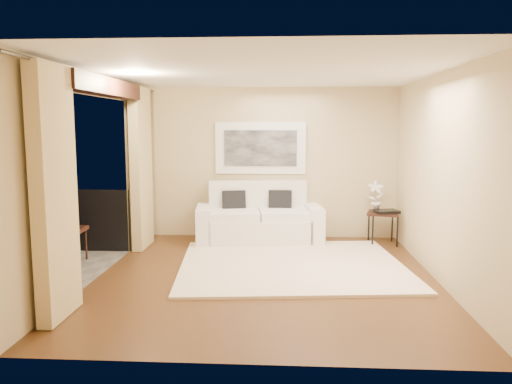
# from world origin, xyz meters

# --- Properties ---
(floor) EXTENTS (5.00, 5.00, 0.00)m
(floor) POSITION_xyz_m (0.00, 0.00, 0.00)
(floor) COLOR #563419
(floor) RESTS_ON ground
(room_shell) EXTENTS (5.00, 6.40, 5.00)m
(room_shell) POSITION_xyz_m (-2.13, 0.00, 2.52)
(room_shell) COLOR white
(room_shell) RESTS_ON ground
(balcony) EXTENTS (1.81, 2.60, 1.17)m
(balcony) POSITION_xyz_m (-3.31, 0.00, 0.18)
(balcony) COLOR #605B56
(balcony) RESTS_ON ground
(curtains) EXTENTS (0.16, 4.80, 2.64)m
(curtains) POSITION_xyz_m (-2.11, 0.00, 1.34)
(curtains) COLOR #D8C085
(curtains) RESTS_ON ground
(artwork) EXTENTS (1.62, 0.07, 0.92)m
(artwork) POSITION_xyz_m (-0.19, 2.46, 1.62)
(artwork) COLOR white
(artwork) RESTS_ON room_shell
(rug) EXTENTS (3.43, 3.06, 0.04)m
(rug) POSITION_xyz_m (0.36, 0.53, 0.02)
(rug) COLOR #FEE9CC
(rug) RESTS_ON floor
(sofa) EXTENTS (2.25, 1.18, 1.04)m
(sofa) POSITION_xyz_m (-0.20, 2.10, 0.37)
(sofa) COLOR white
(sofa) RESTS_ON floor
(side_table) EXTENTS (0.62, 0.62, 0.55)m
(side_table) POSITION_xyz_m (1.93, 2.00, 0.50)
(side_table) COLOR black
(side_table) RESTS_ON floor
(tray) EXTENTS (0.44, 0.36, 0.05)m
(tray) POSITION_xyz_m (1.97, 1.93, 0.58)
(tray) COLOR black
(tray) RESTS_ON side_table
(orchid) EXTENTS (0.29, 0.20, 0.53)m
(orchid) POSITION_xyz_m (1.82, 2.13, 0.82)
(orchid) COLOR white
(orchid) RESTS_ON side_table
(bistro_table) EXTENTS (0.70, 0.70, 0.75)m
(bistro_table) POSITION_xyz_m (-3.70, 0.26, 0.67)
(bistro_table) COLOR black
(bistro_table) RESTS_ON balcony
(balcony_chair_far) EXTENTS (0.48, 0.48, 1.07)m
(balcony_chair_far) POSITION_xyz_m (-2.93, 0.42, 0.63)
(balcony_chair_far) COLOR black
(balcony_chair_far) RESTS_ON balcony
(balcony_chair_near) EXTENTS (0.46, 0.46, 0.89)m
(balcony_chair_near) POSITION_xyz_m (-3.16, -0.09, 0.51)
(balcony_chair_near) COLOR black
(balcony_chair_near) RESTS_ON balcony
(ice_bucket) EXTENTS (0.18, 0.18, 0.20)m
(ice_bucket) POSITION_xyz_m (-3.87, 0.40, 0.85)
(ice_bucket) COLOR silver
(ice_bucket) RESTS_ON bistro_table
(candle) EXTENTS (0.06, 0.06, 0.07)m
(candle) POSITION_xyz_m (-3.61, 0.42, 0.78)
(candle) COLOR red
(candle) RESTS_ON bistro_table
(vase) EXTENTS (0.04, 0.04, 0.18)m
(vase) POSITION_xyz_m (-3.69, 0.08, 0.84)
(vase) COLOR white
(vase) RESTS_ON bistro_table
(glass_a) EXTENTS (0.06, 0.06, 0.12)m
(glass_a) POSITION_xyz_m (-3.55, 0.16, 0.81)
(glass_a) COLOR silver
(glass_a) RESTS_ON bistro_table
(glass_b) EXTENTS (0.06, 0.06, 0.12)m
(glass_b) POSITION_xyz_m (-3.50, 0.29, 0.81)
(glass_b) COLOR silver
(glass_b) RESTS_ON bistro_table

